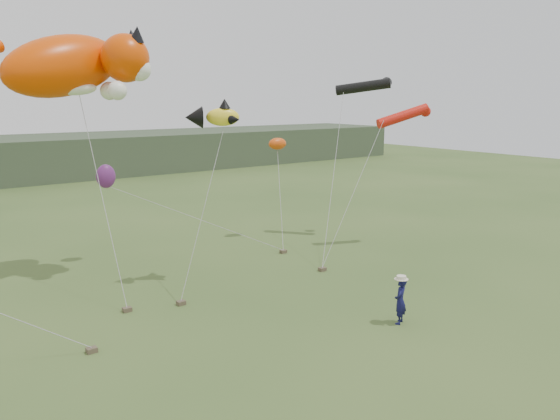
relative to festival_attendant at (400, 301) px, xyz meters
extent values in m
plane|color=#385123|center=(-2.19, 1.32, -0.83)|extent=(120.00, 120.00, 0.00)
cube|color=#2D3D28|center=(-2.19, 46.32, 1.17)|extent=(90.00, 12.00, 4.00)
imported|color=#111141|center=(0.00, 0.00, 0.00)|extent=(0.72, 0.64, 1.67)
cube|color=brown|center=(-7.31, 6.79, -0.75)|extent=(0.31, 0.25, 0.16)
cube|color=brown|center=(-5.39, 6.20, -0.75)|extent=(0.31, 0.25, 0.16)
cube|color=brown|center=(1.74, 6.13, -0.75)|extent=(0.31, 0.25, 0.16)
cube|color=brown|center=(-9.46, 4.23, -0.75)|extent=(0.31, 0.25, 0.16)
cube|color=brown|center=(2.07, 9.55, -0.75)|extent=(0.31, 0.25, 0.16)
ellipsoid|color=#E24100|center=(-7.47, 12.05, 8.28)|extent=(6.21, 3.99, 3.48)
sphere|color=#E24100|center=(-5.23, 10.93, 8.61)|extent=(2.01, 2.01, 2.01)
cone|color=black|center=(-4.90, 10.37, 9.56)|extent=(0.63, 0.76, 0.76)
cone|color=black|center=(-4.67, 11.49, 9.56)|extent=(0.63, 0.72, 0.71)
sphere|color=white|center=(-4.78, 10.60, 8.17)|extent=(1.01, 1.01, 1.01)
ellipsoid|color=white|center=(-7.24, 11.71, 7.39)|extent=(1.97, 0.98, 0.61)
sphere|color=white|center=(-5.90, 10.26, 7.27)|extent=(0.78, 0.78, 0.78)
sphere|color=white|center=(-5.68, 11.83, 7.27)|extent=(0.78, 0.78, 0.78)
ellipsoid|color=yellow|center=(-2.47, 7.69, 6.20)|extent=(1.51, 1.07, 0.75)
cone|color=black|center=(-3.66, 7.99, 6.20)|extent=(0.97, 1.08, 0.89)
cone|color=black|center=(-2.38, 7.69, 6.75)|extent=(0.49, 0.49, 0.39)
cone|color=black|center=(-2.18, 7.20, 6.10)|extent=(0.52, 0.55, 0.39)
cone|color=black|center=(-2.18, 8.18, 6.10)|extent=(0.52, 0.55, 0.39)
cylinder|color=black|center=(8.02, 10.12, 7.58)|extent=(2.35, 2.72, 0.95)
sphere|color=black|center=(9.37, 9.63, 7.83)|extent=(0.60, 0.60, 0.60)
cylinder|color=red|center=(8.08, 7.23, 6.05)|extent=(2.77, 1.65, 1.31)
sphere|color=red|center=(9.33, 6.79, 6.28)|extent=(0.56, 0.56, 0.56)
ellipsoid|color=#DA490D|center=(3.90, 12.53, 4.48)|extent=(1.12, 0.66, 0.66)
ellipsoid|color=#612369|center=(-5.48, 13.54, 3.33)|extent=(0.93, 0.62, 1.13)
camera|label=1|loc=(-14.18, -11.97, 6.97)|focal=35.00mm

